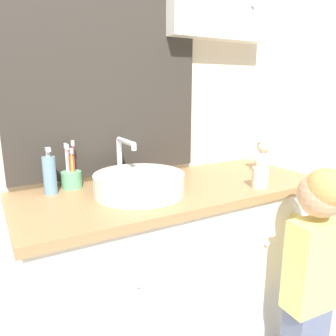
{
  "coord_description": "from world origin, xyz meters",
  "views": [
    {
      "loc": [
        -0.7,
        -0.82,
        1.22
      ],
      "look_at": [
        -0.06,
        0.28,
        0.91
      ],
      "focal_mm": 35.0,
      "sensor_mm": 36.0,
      "label": 1
    }
  ],
  "objects_px": {
    "soap_dispenser": "(50,175)",
    "sink_basin": "(139,183)",
    "toothbrush_holder": "(72,178)",
    "teddy_bear": "(263,156)",
    "drinking_cup": "(260,178)",
    "child_figure": "(313,259)"
  },
  "relations": [
    {
      "from": "sink_basin",
      "to": "drinking_cup",
      "type": "height_order",
      "value": "sink_basin"
    },
    {
      "from": "toothbrush_holder",
      "to": "teddy_bear",
      "type": "xyz_separation_m",
      "value": [
        0.91,
        -0.19,
        0.03
      ]
    },
    {
      "from": "soap_dispenser",
      "to": "child_figure",
      "type": "relative_size",
      "value": 0.2
    },
    {
      "from": "toothbrush_holder",
      "to": "teddy_bear",
      "type": "distance_m",
      "value": 0.93
    },
    {
      "from": "soap_dispenser",
      "to": "teddy_bear",
      "type": "height_order",
      "value": "soap_dispenser"
    },
    {
      "from": "teddy_bear",
      "to": "drinking_cup",
      "type": "height_order",
      "value": "teddy_bear"
    },
    {
      "from": "teddy_bear",
      "to": "drinking_cup",
      "type": "distance_m",
      "value": 0.3
    },
    {
      "from": "toothbrush_holder",
      "to": "child_figure",
      "type": "distance_m",
      "value": 1.03
    },
    {
      "from": "toothbrush_holder",
      "to": "drinking_cup",
      "type": "xyz_separation_m",
      "value": [
        0.69,
        -0.39,
        -0.0
      ]
    },
    {
      "from": "sink_basin",
      "to": "child_figure",
      "type": "distance_m",
      "value": 0.75
    },
    {
      "from": "toothbrush_holder",
      "to": "child_figure",
      "type": "height_order",
      "value": "toothbrush_holder"
    },
    {
      "from": "drinking_cup",
      "to": "sink_basin",
      "type": "bearing_deg",
      "value": 159.35
    },
    {
      "from": "soap_dispenser",
      "to": "child_figure",
      "type": "distance_m",
      "value": 1.09
    },
    {
      "from": "teddy_bear",
      "to": "drinking_cup",
      "type": "bearing_deg",
      "value": -137.46
    },
    {
      "from": "sink_basin",
      "to": "toothbrush_holder",
      "type": "distance_m",
      "value": 0.3
    },
    {
      "from": "sink_basin",
      "to": "soap_dispenser",
      "type": "xyz_separation_m",
      "value": [
        -0.31,
        0.17,
        0.03
      ]
    },
    {
      "from": "toothbrush_holder",
      "to": "drinking_cup",
      "type": "height_order",
      "value": "toothbrush_holder"
    },
    {
      "from": "soap_dispenser",
      "to": "child_figure",
      "type": "xyz_separation_m",
      "value": [
        0.86,
        -0.59,
        -0.32
      ]
    },
    {
      "from": "toothbrush_holder",
      "to": "sink_basin",
      "type": "bearing_deg",
      "value": -44.25
    },
    {
      "from": "soap_dispenser",
      "to": "teddy_bear",
      "type": "relative_size",
      "value": 1.14
    },
    {
      "from": "soap_dispenser",
      "to": "sink_basin",
      "type": "bearing_deg",
      "value": -29.11
    },
    {
      "from": "soap_dispenser",
      "to": "teddy_bear",
      "type": "xyz_separation_m",
      "value": [
        1.01,
        -0.15,
        -0.0
      ]
    }
  ]
}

